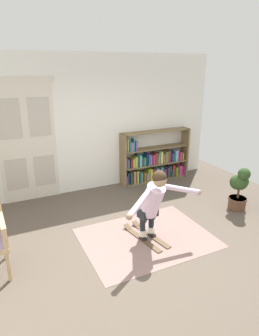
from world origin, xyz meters
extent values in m
plane|color=brown|center=(0.00, 0.00, 0.00)|extent=(7.20, 7.20, 0.00)
cube|color=white|center=(0.00, 2.60, 1.45)|extent=(6.00, 0.10, 2.90)
cube|color=beige|center=(-1.55, 2.54, 1.18)|extent=(0.55, 0.04, 2.35)
cube|color=#B4AC9E|center=(-1.55, 2.52, 1.69)|extent=(0.41, 0.01, 0.76)
cube|color=#B4AC9E|center=(-1.55, 2.52, 0.59)|extent=(0.41, 0.01, 0.64)
cube|color=beige|center=(-1.00, 2.54, 1.18)|extent=(0.55, 0.04, 2.35)
cube|color=#B4AC9E|center=(-1.00, 2.52, 1.69)|extent=(0.41, 0.01, 0.76)
cube|color=#B4AC9E|center=(-1.00, 2.52, 0.59)|extent=(0.41, 0.01, 0.64)
cube|color=beige|center=(-1.27, 2.54, 2.40)|extent=(1.22, 0.04, 0.10)
cube|color=#856861|center=(0.13, 0.20, 0.00)|extent=(2.04, 1.56, 0.01)
cube|color=brown|center=(0.72, 2.39, 0.60)|extent=(0.04, 0.30, 1.21)
cube|color=brown|center=(2.41, 2.39, 0.60)|extent=(0.04, 0.30, 1.21)
cube|color=brown|center=(1.57, 2.39, 0.01)|extent=(1.70, 0.30, 0.02)
cube|color=brown|center=(1.57, 2.39, 0.41)|extent=(1.70, 0.30, 0.02)
cube|color=brown|center=(1.57, 2.39, 0.80)|extent=(1.70, 0.30, 0.02)
cube|color=brown|center=(1.57, 2.39, 1.20)|extent=(1.70, 0.30, 0.02)
cube|color=#962F94|center=(0.77, 2.39, 0.12)|extent=(0.05, 0.20, 0.21)
cube|color=#3C4871|center=(0.83, 2.41, 0.16)|extent=(0.03, 0.18, 0.28)
cube|color=#16533D|center=(0.88, 2.38, 0.16)|extent=(0.03, 0.24, 0.29)
cube|color=tan|center=(0.92, 2.41, 0.15)|extent=(0.03, 0.15, 0.26)
cube|color=#BD6E59|center=(0.98, 2.37, 0.17)|extent=(0.06, 0.16, 0.30)
cube|color=#92B845|center=(1.06, 2.39, 0.17)|extent=(0.05, 0.19, 0.29)
cube|color=#2C5A92|center=(1.14, 2.39, 0.15)|extent=(0.04, 0.23, 0.26)
cube|color=#6EB342|center=(1.19, 2.39, 0.14)|extent=(0.03, 0.18, 0.24)
cube|color=brown|center=(1.26, 2.40, 0.14)|extent=(0.06, 0.20, 0.23)
cube|color=#925CCE|center=(1.31, 2.38, 0.12)|extent=(0.04, 0.19, 0.20)
cube|color=#74A325|center=(1.36, 2.40, 0.17)|extent=(0.04, 0.18, 0.30)
cube|color=gold|center=(1.42, 2.38, 0.16)|extent=(0.05, 0.18, 0.28)
cube|color=#56351A|center=(1.49, 2.38, 0.16)|extent=(0.06, 0.16, 0.28)
cube|color=#AC297B|center=(1.55, 2.38, 0.15)|extent=(0.04, 0.16, 0.26)
cube|color=#68BEB5|center=(1.60, 2.38, 0.16)|extent=(0.05, 0.23, 0.28)
cube|color=#277C3B|center=(1.65, 2.38, 0.13)|extent=(0.04, 0.23, 0.23)
cube|color=teal|center=(1.71, 2.38, 0.17)|extent=(0.07, 0.19, 0.30)
cube|color=#4D2775|center=(1.78, 2.38, 0.14)|extent=(0.04, 0.23, 0.24)
cube|color=#343159|center=(1.84, 2.40, 0.13)|extent=(0.05, 0.20, 0.23)
cube|color=brown|center=(1.90, 2.37, 0.15)|extent=(0.03, 0.20, 0.25)
cube|color=navy|center=(1.96, 2.39, 0.16)|extent=(0.03, 0.22, 0.29)
cube|color=#1B5A40|center=(2.01, 2.37, 0.12)|extent=(0.03, 0.24, 0.19)
cube|color=maroon|center=(2.07, 2.37, 0.16)|extent=(0.05, 0.15, 0.28)
cube|color=#577C1C|center=(2.14, 2.40, 0.13)|extent=(0.05, 0.23, 0.21)
cube|color=#5CB420|center=(2.19, 2.39, 0.13)|extent=(0.04, 0.17, 0.22)
cube|color=#A3357D|center=(2.24, 2.39, 0.15)|extent=(0.05, 0.23, 0.26)
cube|color=#D52756|center=(2.30, 2.41, 0.14)|extent=(0.04, 0.23, 0.25)
cube|color=#6D2562|center=(2.35, 2.38, 0.13)|extent=(0.05, 0.21, 0.21)
cube|color=purple|center=(0.76, 2.38, 0.54)|extent=(0.04, 0.18, 0.24)
cube|color=#415068|center=(0.82, 2.37, 0.52)|extent=(0.05, 0.16, 0.21)
cube|color=#552B2B|center=(0.89, 2.38, 0.52)|extent=(0.04, 0.19, 0.21)
cube|color=gold|center=(0.97, 2.41, 0.52)|extent=(0.06, 0.20, 0.20)
cube|color=#9CD12B|center=(1.02, 2.38, 0.54)|extent=(0.04, 0.17, 0.25)
cube|color=#423758|center=(1.07, 2.38, 0.56)|extent=(0.03, 0.17, 0.28)
cube|color=#34D4B8|center=(1.12, 2.39, 0.56)|extent=(0.04, 0.24, 0.28)
cube|color=#66204E|center=(1.19, 2.41, 0.52)|extent=(0.05, 0.23, 0.20)
cube|color=#25C467|center=(1.26, 2.40, 0.52)|extent=(0.04, 0.19, 0.20)
cube|color=navy|center=(1.30, 2.38, 0.56)|extent=(0.03, 0.21, 0.30)
cube|color=#2D4D6D|center=(1.36, 2.39, 0.55)|extent=(0.05, 0.22, 0.27)
cube|color=#A458D0|center=(1.42, 2.40, 0.53)|extent=(0.05, 0.17, 0.22)
cube|color=#B73055|center=(1.49, 2.41, 0.53)|extent=(0.06, 0.21, 0.23)
cube|color=brown|center=(1.55, 2.38, 0.55)|extent=(0.05, 0.20, 0.27)
cube|color=#509965|center=(1.63, 2.40, 0.55)|extent=(0.06, 0.22, 0.26)
cube|color=#D3C97D|center=(1.70, 2.38, 0.56)|extent=(0.05, 0.16, 0.29)
cube|color=#A45448|center=(1.77, 2.40, 0.53)|extent=(0.07, 0.22, 0.22)
cube|color=#4E7434|center=(1.83, 2.37, 0.55)|extent=(0.06, 0.20, 0.27)
cube|color=brown|center=(1.89, 2.39, 0.56)|extent=(0.06, 0.20, 0.29)
cube|color=#75234B|center=(1.95, 2.40, 0.55)|extent=(0.04, 0.17, 0.27)
cube|color=navy|center=(1.99, 2.38, 0.53)|extent=(0.04, 0.22, 0.22)
cube|color=#1C5B3D|center=(2.05, 2.37, 0.52)|extent=(0.05, 0.16, 0.20)
cube|color=#66CBD5|center=(2.10, 2.37, 0.55)|extent=(0.03, 0.20, 0.27)
cube|color=#D560D4|center=(2.17, 2.39, 0.55)|extent=(0.06, 0.17, 0.26)
cube|color=#8E3347|center=(2.23, 2.38, 0.53)|extent=(0.06, 0.23, 0.22)
cube|color=olive|center=(2.30, 2.37, 0.51)|extent=(0.04, 0.20, 0.19)
cube|color=tan|center=(0.76, 2.40, 0.94)|extent=(0.04, 0.18, 0.25)
cube|color=#A5C151|center=(0.81, 2.40, 0.95)|extent=(0.03, 0.23, 0.27)
cube|color=#2B567B|center=(0.86, 2.38, 0.93)|extent=(0.05, 0.23, 0.24)
cube|color=#9267A3|center=(0.91, 2.37, 0.91)|extent=(0.04, 0.20, 0.20)
cube|color=teal|center=(0.97, 2.39, 0.95)|extent=(0.03, 0.15, 0.27)
cube|color=#6E4595|center=(1.02, 2.38, 0.92)|extent=(0.04, 0.16, 0.22)
cylinder|color=tan|center=(-1.93, 0.10, 0.21)|extent=(0.05, 0.05, 0.42)
cylinder|color=tan|center=(-1.95, 0.62, 0.21)|extent=(0.05, 0.05, 0.42)
cube|color=tan|center=(-1.93, 0.36, 0.62)|extent=(0.08, 0.56, 0.28)
cylinder|color=brown|center=(2.21, 0.35, 0.12)|extent=(0.33, 0.33, 0.23)
cylinder|color=brown|center=(2.21, 0.35, 0.21)|extent=(0.35, 0.35, 0.04)
cylinder|color=#4C3823|center=(2.21, 0.35, 0.41)|extent=(0.04, 0.04, 0.36)
sphere|color=#27421D|center=(2.18, 0.31, 0.57)|extent=(0.29, 0.29, 0.29)
sphere|color=#27421D|center=(2.25, 0.33, 0.57)|extent=(0.25, 0.25, 0.25)
sphere|color=#27421D|center=(2.15, 0.35, 0.56)|extent=(0.28, 0.28, 0.28)
sphere|color=#27421D|center=(2.18, 0.25, 0.76)|extent=(0.23, 0.23, 0.23)
sphere|color=#27421D|center=(2.16, 0.27, 0.56)|extent=(0.20, 0.20, 0.20)
cube|color=brown|center=(0.04, 0.19, 0.01)|extent=(0.24, 0.87, 0.01)
cube|color=brown|center=(-0.03, 0.58, 0.05)|extent=(0.11, 0.13, 0.06)
cube|color=black|center=(0.05, 0.17, 0.04)|extent=(0.10, 0.13, 0.04)
cube|color=brown|center=(0.22, 0.22, 0.01)|extent=(0.24, 0.87, 0.01)
cube|color=brown|center=(0.15, 0.62, 0.05)|extent=(0.11, 0.13, 0.06)
cube|color=black|center=(0.22, 0.20, 0.04)|extent=(0.10, 0.13, 0.04)
cylinder|color=white|center=(0.04, 0.19, 0.13)|extent=(0.13, 0.13, 0.10)
cylinder|color=black|center=(0.04, 0.19, 0.33)|extent=(0.10, 0.10, 0.30)
cylinder|color=black|center=(0.05, 0.17, 0.45)|extent=(0.13, 0.13, 0.22)
cylinder|color=white|center=(0.22, 0.22, 0.13)|extent=(0.13, 0.13, 0.10)
cylinder|color=black|center=(0.22, 0.22, 0.33)|extent=(0.10, 0.10, 0.30)
cylinder|color=black|center=(0.22, 0.20, 0.45)|extent=(0.13, 0.13, 0.22)
cube|color=black|center=(0.14, 0.18, 0.47)|extent=(0.33, 0.23, 0.14)
cylinder|color=silver|center=(0.15, 0.09, 0.71)|extent=(0.36, 0.49, 0.59)
sphere|color=#A18060|center=(0.18, -0.06, 1.08)|extent=(0.23, 0.23, 0.20)
sphere|color=#382619|center=(0.18, -0.05, 1.12)|extent=(0.24, 0.24, 0.21)
cylinder|color=silver|center=(-0.21, -0.18, 0.86)|extent=(0.53, 0.39, 0.23)
sphere|color=#A18060|center=(-0.44, -0.34, 0.79)|extent=(0.10, 0.10, 0.09)
cylinder|color=silver|center=(0.59, -0.04, 0.86)|extent=(0.58, 0.21, 0.23)
sphere|color=#A18060|center=(0.86, -0.10, 0.79)|extent=(0.10, 0.10, 0.09)
camera|label=1|loc=(-1.90, -3.38, 2.62)|focal=31.41mm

